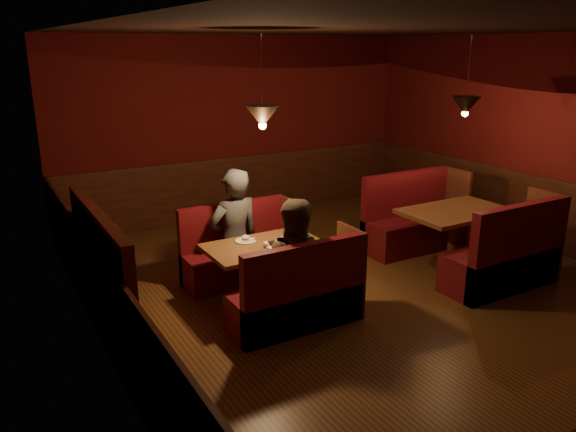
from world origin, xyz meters
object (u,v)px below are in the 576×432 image
main_bench_far (239,256)px  diner_b (301,246)px  main_bench_near (300,300)px  second_table (455,225)px  second_bench_far (412,224)px  diner_a (234,213)px  second_bench_near (507,261)px  main_table (265,258)px

main_bench_far → diner_b: bearing=-86.8°
main_bench_near → second_table: size_ratio=1.02×
second_bench_far → diner_a: diner_a is taller
diner_a → second_bench_near: bearing=143.5°
second_bench_far → diner_b: 2.79m
main_bench_far → diner_b: (0.07, -1.31, 0.53)m
diner_a → main_table: bearing=93.8°
main_table → diner_b: (0.09, -0.60, 0.31)m
main_bench_far → second_table: bearing=-21.4°
second_bench_far → second_bench_near: same height
main_bench_near → second_bench_near: second_bench_near is taller
second_bench_near → diner_b: size_ratio=0.90×
main_bench_far → second_table: main_bench_far is taller
main_bench_far → main_bench_near: bearing=-90.0°
main_bench_near → second_bench_far: 2.86m
main_table → main_bench_far: main_bench_far is taller
main_table → second_bench_near: size_ratio=0.84×
main_table → main_bench_far: size_ratio=0.91×
second_table → diner_b: diner_b is taller
second_table → diner_a: bearing=161.5°
second_table → second_bench_near: 0.84m
second_bench_near → diner_b: 2.60m
diner_a → diner_b: size_ratio=1.07×
second_table → second_bench_near: (0.03, -0.80, -0.22)m
diner_a → main_bench_far: bearing=-136.5°
main_bench_far → second_bench_far: (2.58, -0.19, 0.04)m
second_table → diner_b: (-2.48, -0.31, 0.26)m
second_table → diner_a: (-2.65, 0.89, 0.32)m
main_table → second_bench_near: 2.82m
second_bench_near → main_bench_near: bearing=171.6°
diner_b → main_bench_near: bearing=-97.6°
second_bench_far → main_bench_near: bearing=-154.5°
main_bench_near → diner_b: diner_b is taller
second_bench_far → second_table: bearing=-92.2°
second_table → diner_b: size_ratio=0.82×
main_bench_near → diner_a: bearing=94.4°
main_table → main_bench_near: size_ratio=0.91×
main_bench_near → second_table: main_bench_near is taller
second_bench_near → diner_a: (-2.68, 1.69, 0.54)m
main_table → diner_a: 0.71m
main_table → second_bench_far: 2.65m
main_bench_far → second_bench_far: second_bench_far is taller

